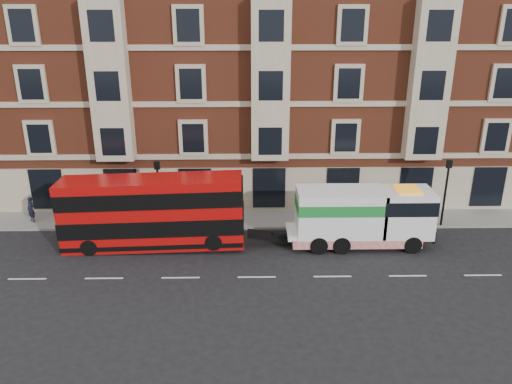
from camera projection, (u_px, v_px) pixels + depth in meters
ground at (257, 277)px, 26.22m from camera, size 120.00×120.00×0.00m
sidewalk at (255, 219)px, 33.22m from camera, size 90.00×3.00×0.15m
victorian_terrace at (260, 54)px, 36.79m from camera, size 45.00×12.00×20.40m
lamp_post_west at (159, 190)px, 31.01m from camera, size 0.35×0.15×4.35m
lamp_post_east at (446, 188)px, 31.28m from camera, size 0.35×0.15×4.35m
double_decker_bus at (153, 211)px, 28.83m from camera, size 10.48×2.41×4.24m
tow_truck at (360, 216)px, 29.15m from camera, size 8.39×2.48×3.50m
pedestrian at (31, 210)px, 32.38m from camera, size 0.73×0.69×1.69m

